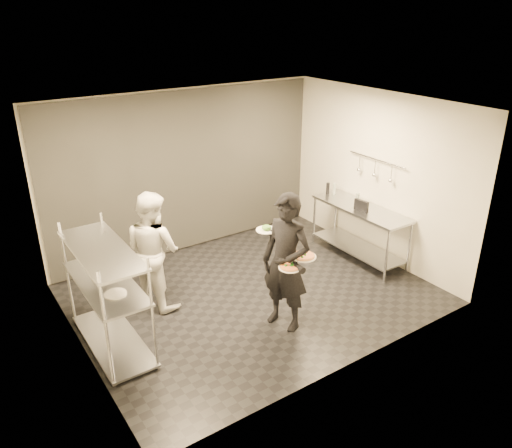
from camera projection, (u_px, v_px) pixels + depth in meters
room_shell at (211, 185)px, 7.86m from camera, size 5.00×4.00×2.80m
pass_rack at (107, 292)px, 6.12m from camera, size 0.60×1.60×1.50m
prep_counter at (360, 224)px, 8.40m from camera, size 0.60×1.80×0.92m
utensil_rail at (375, 169)px, 8.16m from camera, size 0.07×1.20×0.31m
waiter at (286, 263)px, 6.45m from camera, size 0.66×0.80×1.88m
chef at (153, 250)px, 6.98m from camera, size 0.89×1.00×1.72m
pizza_plate_near at (290, 267)px, 6.23m from camera, size 0.29×0.29×0.05m
pizza_plate_far at (304, 256)px, 6.34m from camera, size 0.32×0.32×0.05m
salad_plate at (266, 229)px, 6.50m from camera, size 0.27×0.27×0.07m
pos_monitor at (361, 206)px, 8.10m from camera, size 0.08×0.26×0.19m
bottle_green at (357, 199)px, 8.32m from camera, size 0.06×0.06×0.22m
bottle_clear at (335, 189)px, 8.84m from camera, size 0.06×0.06×0.20m
bottle_dark at (328, 188)px, 8.83m from camera, size 0.06×0.06×0.21m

